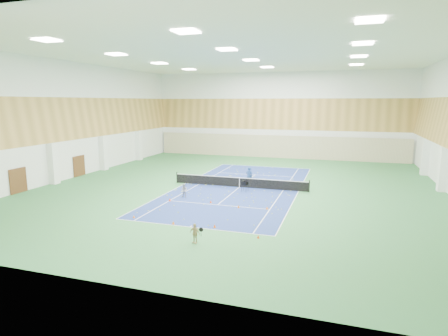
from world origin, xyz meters
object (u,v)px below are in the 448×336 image
object	(u,v)px
tennis_net	(239,182)
coach	(249,176)
child_court	(184,191)
ball_cart	(245,187)
child_apron	(195,233)

from	to	relation	value
tennis_net	coach	size ratio (longest dim) A/B	7.08
coach	child_court	size ratio (longest dim) A/B	1.55
child_court	tennis_net	bearing A→B (deg)	54.98
ball_cart	coach	bearing A→B (deg)	106.41
child_court	ball_cart	xyz separation A→B (m)	(4.29, 3.57, -0.13)
tennis_net	ball_cart	world-z (taller)	tennis_net
tennis_net	child_apron	size ratio (longest dim) A/B	11.07
coach	ball_cart	bearing A→B (deg)	87.03
tennis_net	ball_cart	xyz separation A→B (m)	(0.89, -1.45, -0.09)
coach	child_apron	size ratio (longest dim) A/B	1.56
ball_cart	child_court	bearing A→B (deg)	-129.13
child_apron	ball_cart	size ratio (longest dim) A/B	1.27
child_apron	ball_cart	xyz separation A→B (m)	(-0.42, 12.86, -0.12)
tennis_net	coach	bearing A→B (deg)	58.60
child_court	child_apron	bearing A→B (deg)	-64.00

